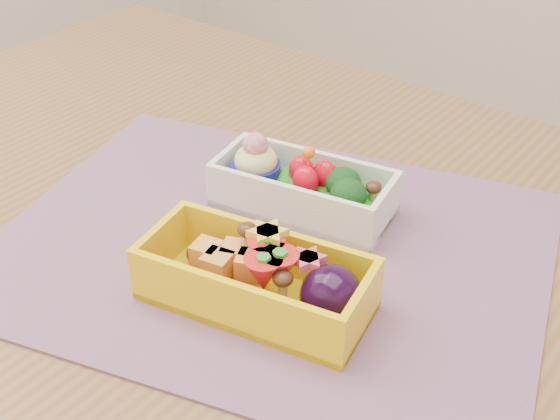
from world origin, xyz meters
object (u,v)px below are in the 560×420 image
Objects in this scene: placemat at (270,247)px; table at (283,367)px; bento_yellow at (260,279)px; bento_white at (302,187)px.

table is at bearing -38.12° from placemat.
table is 0.13m from bento_yellow.
table is 0.16m from bento_white.
bento_yellow is at bearing -81.70° from table.
bento_yellow is (0.05, -0.13, 0.00)m from bento_white.
bento_yellow reaches higher than table.
placemat is 2.67× the size of bento_white.
bento_white reaches higher than table.
bento_white is 0.91× the size of bento_yellow.
table is 2.60× the size of placemat.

